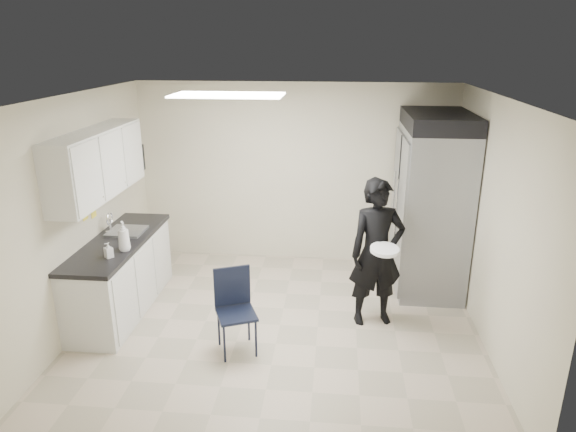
# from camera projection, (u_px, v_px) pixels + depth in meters

# --- Properties ---
(floor) EXTENTS (4.50, 4.50, 0.00)m
(floor) POSITION_uv_depth(u_px,v_px,m) (280.00, 325.00, 5.96)
(floor) COLOR #B2A18B
(floor) RESTS_ON ground
(ceiling) EXTENTS (4.50, 4.50, 0.00)m
(ceiling) POSITION_uv_depth(u_px,v_px,m) (279.00, 97.00, 5.11)
(ceiling) COLOR silver
(ceiling) RESTS_ON back_wall
(back_wall) EXTENTS (4.50, 0.00, 4.50)m
(back_wall) POSITION_uv_depth(u_px,v_px,m) (295.00, 174.00, 7.42)
(back_wall) COLOR beige
(back_wall) RESTS_ON floor
(left_wall) EXTENTS (0.00, 4.00, 4.00)m
(left_wall) POSITION_uv_depth(u_px,v_px,m) (80.00, 213.00, 5.74)
(left_wall) COLOR beige
(left_wall) RESTS_ON floor
(right_wall) EXTENTS (0.00, 4.00, 4.00)m
(right_wall) POSITION_uv_depth(u_px,v_px,m) (494.00, 226.00, 5.33)
(right_wall) COLOR beige
(right_wall) RESTS_ON floor
(ceiling_panel) EXTENTS (1.20, 0.60, 0.02)m
(ceiling_panel) POSITION_uv_depth(u_px,v_px,m) (228.00, 95.00, 5.55)
(ceiling_panel) COLOR white
(ceiling_panel) RESTS_ON ceiling
(lower_counter) EXTENTS (0.60, 1.90, 0.86)m
(lower_counter) POSITION_uv_depth(u_px,v_px,m) (121.00, 277.00, 6.18)
(lower_counter) COLOR silver
(lower_counter) RESTS_ON floor
(countertop) EXTENTS (0.64, 1.95, 0.05)m
(countertop) POSITION_uv_depth(u_px,v_px,m) (117.00, 242.00, 6.04)
(countertop) COLOR black
(countertop) RESTS_ON lower_counter
(sink) EXTENTS (0.42, 0.40, 0.14)m
(sink) POSITION_uv_depth(u_px,v_px,m) (127.00, 235.00, 6.28)
(sink) COLOR gray
(sink) RESTS_ON countertop
(faucet) EXTENTS (0.02, 0.02, 0.24)m
(faucet) POSITION_uv_depth(u_px,v_px,m) (110.00, 223.00, 6.24)
(faucet) COLOR silver
(faucet) RESTS_ON countertop
(upper_cabinets) EXTENTS (0.35, 1.80, 0.75)m
(upper_cabinets) POSITION_uv_depth(u_px,v_px,m) (97.00, 163.00, 5.74)
(upper_cabinets) COLOR silver
(upper_cabinets) RESTS_ON left_wall
(towel_dispenser) EXTENTS (0.22, 0.30, 0.35)m
(towel_dispenser) POSITION_uv_depth(u_px,v_px,m) (133.00, 159.00, 6.90)
(towel_dispenser) COLOR black
(towel_dispenser) RESTS_ON left_wall
(notice_sticker_left) EXTENTS (0.00, 0.12, 0.07)m
(notice_sticker_left) POSITION_uv_depth(u_px,v_px,m) (85.00, 217.00, 5.86)
(notice_sticker_left) COLOR yellow
(notice_sticker_left) RESTS_ON left_wall
(notice_sticker_right) EXTENTS (0.00, 0.12, 0.07)m
(notice_sticker_right) POSITION_uv_depth(u_px,v_px,m) (94.00, 215.00, 6.06)
(notice_sticker_right) COLOR yellow
(notice_sticker_right) RESTS_ON left_wall
(commercial_fridge) EXTENTS (0.80, 1.35, 2.10)m
(commercial_fridge) POSITION_uv_depth(u_px,v_px,m) (431.00, 210.00, 6.65)
(commercial_fridge) COLOR gray
(commercial_fridge) RESTS_ON floor
(fridge_compressor) EXTENTS (0.80, 1.35, 0.20)m
(fridge_compressor) POSITION_uv_depth(u_px,v_px,m) (439.00, 121.00, 6.27)
(fridge_compressor) COLOR black
(fridge_compressor) RESTS_ON commercial_fridge
(folding_chair) EXTENTS (0.51, 0.51, 0.87)m
(folding_chair) POSITION_uv_depth(u_px,v_px,m) (236.00, 314.00, 5.33)
(folding_chair) COLOR black
(folding_chair) RESTS_ON floor
(man_tuxedo) EXTENTS (0.72, 0.56, 1.72)m
(man_tuxedo) POSITION_uv_depth(u_px,v_px,m) (377.00, 253.00, 5.78)
(man_tuxedo) COLOR black
(man_tuxedo) RESTS_ON floor
(bucket_lid) EXTENTS (0.38, 0.38, 0.04)m
(bucket_lid) POSITION_uv_depth(u_px,v_px,m) (385.00, 250.00, 5.50)
(bucket_lid) COLOR white
(bucket_lid) RESTS_ON man_tuxedo
(soap_bottle_a) EXTENTS (0.18, 0.18, 0.34)m
(soap_bottle_a) POSITION_uv_depth(u_px,v_px,m) (124.00, 236.00, 5.67)
(soap_bottle_a) COLOR white
(soap_bottle_a) RESTS_ON countertop
(soap_bottle_b) EXTENTS (0.11, 0.11, 0.17)m
(soap_bottle_b) POSITION_uv_depth(u_px,v_px,m) (108.00, 250.00, 5.51)
(soap_bottle_b) COLOR #A4A2AD
(soap_bottle_b) RESTS_ON countertop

